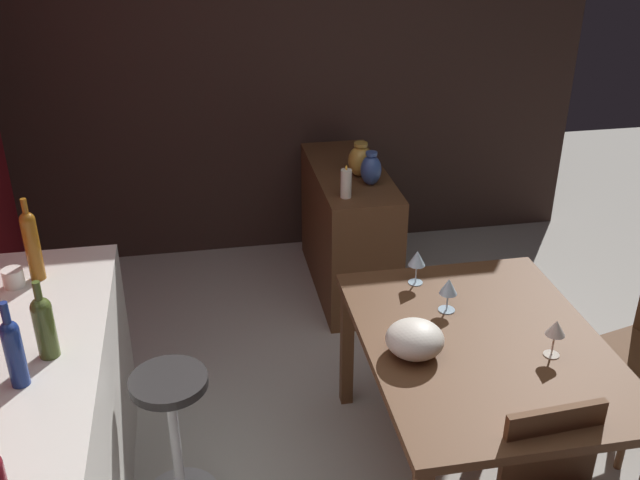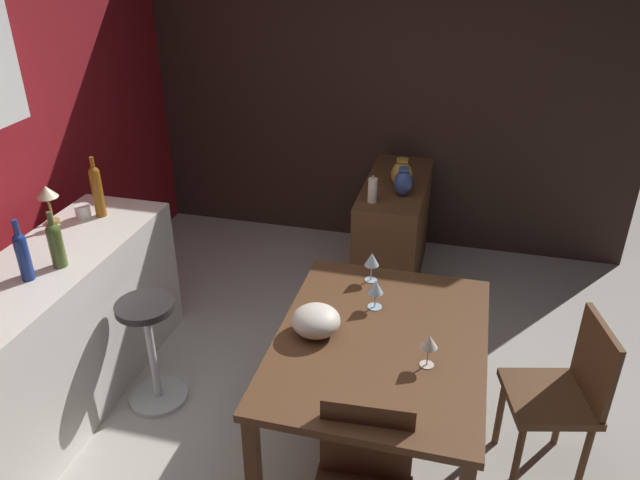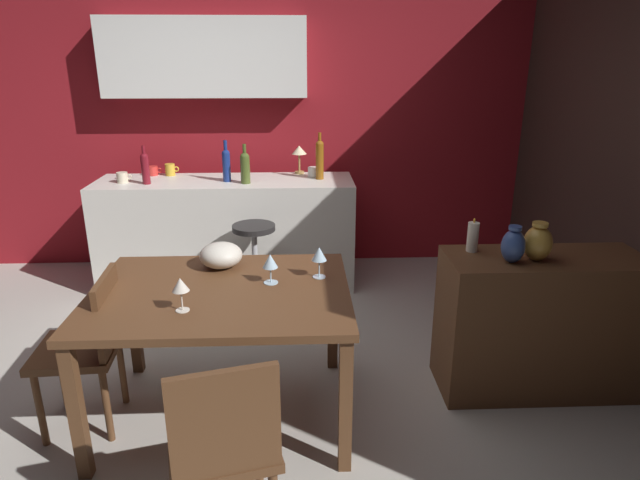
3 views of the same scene
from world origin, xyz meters
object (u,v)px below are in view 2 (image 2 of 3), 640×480
fruit_bowl (316,321)px  vase_ceramic_blue (403,183)px  chair_by_doorway (563,392)px  bar_stool (152,350)px  wine_glass_left (429,342)px  wine_bottle_amber (97,189)px  wine_glass_center (372,260)px  wine_glass_right (376,288)px  wine_bottle_olive (56,243)px  counter_lamp (47,195)px  dining_table (380,352)px  vase_brass (402,174)px  wine_bottle_cobalt (23,254)px  sideboard_cabinet (393,232)px  pillar_candle_tall (372,190)px  cup_white (83,211)px

fruit_bowl → vase_ceramic_blue: vase_ceramic_blue is taller
chair_by_doorway → bar_stool: 2.19m
wine_glass_left → wine_bottle_amber: 2.21m
wine_glass_center → wine_glass_right: bearing=-165.5°
wine_bottle_olive → vase_ceramic_blue: (1.55, -1.60, -0.12)m
bar_stool → wine_bottle_olive: size_ratio=2.16×
bar_stool → fruit_bowl: size_ratio=2.84×
wine_bottle_amber → wine_glass_right: bearing=-100.6°
wine_glass_right → counter_lamp: size_ratio=0.67×
dining_table → counter_lamp: bearing=78.5°
dining_table → vase_brass: (1.68, 0.14, 0.26)m
wine_bottle_amber → chair_by_doorway: bearing=-99.8°
wine_bottle_olive → wine_bottle_cobalt: 0.17m
counter_lamp → vase_ceramic_blue: bearing=-60.2°
dining_table → sideboard_cabinet: bearing=6.0°
wine_bottle_olive → wine_bottle_amber: (0.60, 0.13, 0.04)m
chair_by_doorway → pillar_candle_tall: 1.77m
wine_glass_left → wine_bottle_amber: wine_bottle_amber is taller
wine_glass_right → wine_bottle_amber: bearing=79.4°
wine_glass_center → cup_white: size_ratio=1.39×
cup_white → vase_ceramic_blue: 2.08m
counter_lamp → wine_glass_center: bearing=-87.3°
sideboard_cabinet → counter_lamp: bearing=125.7°
pillar_candle_tall → wine_glass_center: bearing=-169.7°
wine_glass_left → pillar_candle_tall: bearing=19.2°
wine_glass_center → wine_bottle_olive: wine_bottle_olive is taller
dining_table → bar_stool: bearing=86.9°
dining_table → wine_glass_right: 0.33m
sideboard_cabinet → wine_bottle_olive: bearing=139.5°
wine_glass_right → wine_bottle_cobalt: size_ratio=0.48×
chair_by_doorway → pillar_candle_tall: pillar_candle_tall is taller
counter_lamp → cup_white: bearing=-48.9°
wine_glass_right → pillar_candle_tall: pillar_candle_tall is taller
wine_bottle_olive → wine_glass_center: bearing=-71.6°
wine_glass_center → pillar_candle_tall: (0.87, 0.16, 0.04)m
counter_lamp → pillar_candle_tall: 2.02m
sideboard_cabinet → wine_bottle_olive: (-1.78, 1.52, 0.63)m
wine_glass_right → wine_bottle_olive: wine_bottle_olive is taller
sideboard_cabinet → cup_white: 2.20m
sideboard_cabinet → counter_lamp: 2.41m
wine_glass_right → wine_bottle_olive: 1.67m
fruit_bowl → pillar_candle_tall: (1.41, -0.01, 0.09)m
cup_white → vase_ceramic_blue: size_ratio=0.61×
dining_table → wine_bottle_cobalt: bearing=95.4°
sideboard_cabinet → wine_bottle_amber: 2.14m
dining_table → cup_white: size_ratio=10.60×
chair_by_doorway → sideboard_cabinet: bearing=32.8°
vase_brass → wine_glass_right: bearing=-177.4°
sideboard_cabinet → wine_bottle_olive: 2.43m
dining_table → fruit_bowl: bearing=96.0°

